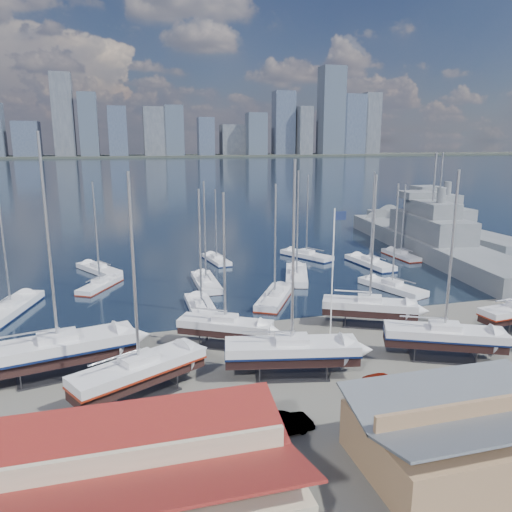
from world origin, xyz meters
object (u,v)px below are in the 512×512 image
object	(u,v)px
naval_ship_west	(437,227)
flagpole	(334,270)
naval_ship_east	(429,243)
car_a	(202,421)
sailboat_cradle_0	(59,349)

from	to	relation	value
naval_ship_west	flagpole	distance (m)	64.13
naval_ship_east	car_a	xyz separation A→B (m)	(-45.97, -42.87, -0.91)
naval_ship_west	flagpole	bearing A→B (deg)	136.22
sailboat_cradle_0	naval_ship_west	xyz separation A→B (m)	(66.79, 45.42, -0.58)
car_a	flagpole	xyz separation A→B (m)	(13.46, 9.88, 6.79)
car_a	flagpole	world-z (taller)	flagpole
sailboat_cradle_0	car_a	world-z (taller)	sailboat_cradle_0
sailboat_cradle_0	naval_ship_east	xyz separation A→B (m)	(55.73, 31.71, -0.57)
naval_ship_east	flagpole	size ratio (longest dim) A/B	4.05
sailboat_cradle_0	naval_ship_east	bearing A→B (deg)	17.30
sailboat_cradle_0	flagpole	size ratio (longest dim) A/B	1.49
naval_ship_east	naval_ship_west	xyz separation A→B (m)	(11.06, 13.71, -0.01)
sailboat_cradle_0	car_a	xyz separation A→B (m)	(9.76, -11.16, -1.48)
naval_ship_west	car_a	size ratio (longest dim) A/B	10.03
naval_ship_west	naval_ship_east	bearing A→B (deg)	140.35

